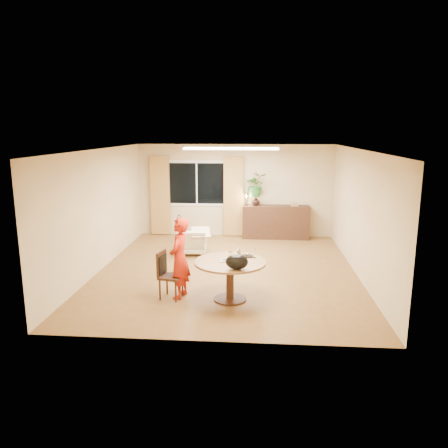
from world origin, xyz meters
name	(u,v)px	position (x,y,z in m)	size (l,w,h in m)	color
floor	(227,271)	(0.00, 0.00, 0.00)	(6.50, 6.50, 0.00)	brown
ceiling	(227,149)	(0.00, 0.00, 2.60)	(6.50, 6.50, 0.00)	white
wall_back	(235,191)	(0.00, 3.25, 1.30)	(5.50, 5.50, 0.00)	tan
wall_left	(100,210)	(-2.75, 0.00, 1.30)	(6.50, 6.50, 0.00)	tan
wall_right	(360,214)	(2.75, 0.00, 1.30)	(6.50, 6.50, 0.00)	tan
window	(197,183)	(-1.10, 3.23, 1.50)	(1.70, 0.03, 1.30)	white
curtain_left	(160,196)	(-2.15, 3.15, 1.15)	(0.55, 0.08, 2.25)	olive
curtain_right	(233,197)	(-0.05, 3.15, 1.15)	(0.55, 0.08, 2.25)	olive
ceiling_panel	(231,149)	(0.00, 1.20, 2.57)	(2.20, 0.35, 0.05)	white
dining_table	(230,270)	(0.17, -1.65, 0.57)	(1.27, 1.27, 0.72)	brown
dining_chair	(171,275)	(-0.89, -1.66, 0.43)	(0.42, 0.38, 0.87)	black
child	(180,258)	(-0.74, -1.58, 0.74)	(0.35, 0.54, 1.47)	red
laptop	(231,255)	(0.18, -1.65, 0.84)	(0.36, 0.24, 0.24)	#B7B7BC
tumbler	(231,255)	(0.17, -1.40, 0.77)	(0.07, 0.07, 0.10)	white
wine_glass	(255,253)	(0.60, -1.40, 0.82)	(0.07, 0.07, 0.19)	white
pot_lid	(247,256)	(0.47, -1.34, 0.74)	(0.23, 0.23, 0.04)	white
handbag	(237,262)	(0.32, -2.10, 0.85)	(0.38, 0.22, 0.26)	black
armchair	(193,241)	(-0.94, 1.27, 0.32)	(0.68, 0.70, 0.63)	beige
throw	(201,229)	(-0.73, 1.17, 0.65)	(0.45, 0.55, 0.03)	beige
sideboard	(276,222)	(1.15, 3.01, 0.46)	(1.85, 0.45, 0.93)	black
vase	(256,201)	(0.58, 3.01, 1.05)	(0.24, 0.24, 0.25)	black
bouquet	(256,185)	(0.58, 3.01, 1.50)	(0.59, 0.51, 0.66)	#346325
book_stack	(295,204)	(1.66, 3.01, 0.97)	(0.21, 0.16, 0.09)	olive
desk_lamp	(246,199)	(0.32, 2.96, 1.11)	(0.15, 0.15, 0.37)	black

